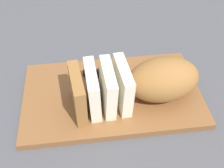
% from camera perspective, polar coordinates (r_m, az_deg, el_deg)
% --- Properties ---
extents(ground_plane, '(3.00, 3.00, 0.00)m').
position_cam_1_polar(ground_plane, '(0.72, -0.00, -2.70)').
color(ground_plane, '#4C4C51').
extents(cutting_board, '(0.47, 0.28, 0.02)m').
position_cam_1_polar(cutting_board, '(0.71, -0.00, -2.21)').
color(cutting_board, brown).
rests_on(cutting_board, ground_plane).
extents(bread_loaf, '(0.33, 0.14, 0.11)m').
position_cam_1_polar(bread_loaf, '(0.66, 6.25, 0.29)').
color(bread_loaf, '#996633').
rests_on(bread_loaf, cutting_board).
extents(bread_knife, '(0.26, 0.10, 0.02)m').
position_cam_1_polar(bread_knife, '(0.74, -0.82, 1.90)').
color(bread_knife, silver).
rests_on(bread_knife, cutting_board).
extents(crumb_near_knife, '(0.01, 0.01, 0.01)m').
position_cam_1_polar(crumb_near_knife, '(0.67, -3.51, -4.88)').
color(crumb_near_knife, tan).
rests_on(crumb_near_knife, cutting_board).
extents(crumb_near_loaf, '(0.01, 0.01, 0.01)m').
position_cam_1_polar(crumb_near_loaf, '(0.73, -4.60, 0.15)').
color(crumb_near_loaf, tan).
rests_on(crumb_near_loaf, cutting_board).
extents(crumb_stray_left, '(0.00, 0.00, 0.00)m').
position_cam_1_polar(crumb_stray_left, '(0.67, -2.81, -5.63)').
color(crumb_stray_left, tan).
rests_on(crumb_stray_left, cutting_board).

